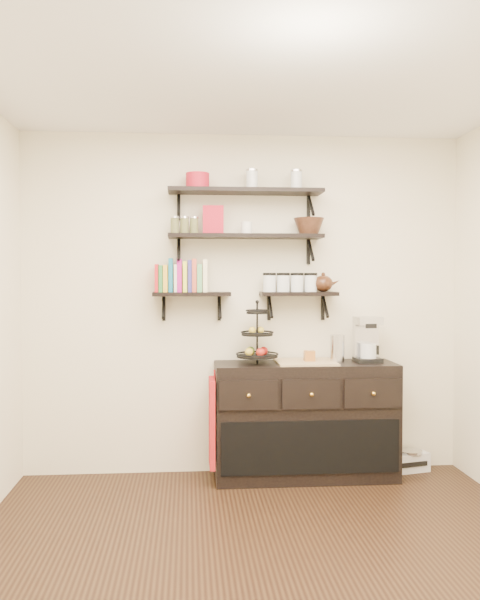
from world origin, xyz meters
name	(u,v)px	position (x,y,z in m)	size (l,w,h in m)	color
floor	(273,568)	(0.00, 0.00, 0.00)	(3.50, 3.50, 0.00)	black
ceiling	(274,60)	(0.00, 0.00, 2.70)	(3.50, 3.50, 0.02)	white
back_wall	(244,304)	(0.00, 1.75, 1.35)	(3.50, 0.02, 2.70)	#F3EBCE
shelf_top	(245,192)	(0.00, 1.62, 2.23)	(1.20, 0.27, 0.23)	black
shelf_mid	(245,237)	(0.00, 1.62, 1.88)	(1.20, 0.27, 0.23)	black
shelf_low_left	(192,295)	(-0.42, 1.63, 1.43)	(0.60, 0.25, 0.23)	black
shelf_low_right	(298,295)	(0.42, 1.63, 1.43)	(0.60, 0.25, 0.23)	black
cookbooks	(183,277)	(-0.49, 1.63, 1.57)	(0.40, 0.15, 0.26)	red
glass_canisters	(290,284)	(0.36, 1.63, 1.51)	(0.43, 0.10, 0.13)	silver
sideboard	(305,420)	(0.46, 1.51, 0.45)	(1.40, 0.50, 0.92)	black
fruit_stand	(257,343)	(0.08, 1.52, 1.06)	(0.32, 0.32, 0.47)	black
candle	(309,356)	(0.49, 1.51, 0.96)	(0.08, 0.08, 0.08)	#9B5C23
coffee_maker	(367,340)	(0.95, 1.54, 1.07)	(0.21, 0.20, 0.36)	black
thermal_carafe	(337,349)	(0.70, 1.49, 1.01)	(0.11, 0.11, 0.22)	silver
apron	(212,422)	(-0.27, 1.41, 0.47)	(0.04, 0.28, 0.66)	#AC1812
radio	(411,461)	(1.34, 1.61, 0.08)	(0.31, 0.23, 0.17)	silver
recipe_box	(213,220)	(-0.25, 1.61, 2.01)	(0.16, 0.06, 0.22)	#AC1326
walnut_bowl	(309,226)	(0.50, 1.61, 1.96)	(0.24, 0.24, 0.13)	black
ramekins	(246,228)	(0.01, 1.61, 1.95)	(0.09, 0.09, 0.10)	white
teapot	(323,282)	(0.62, 1.63, 1.53)	(0.21, 0.15, 0.15)	#391F11
red_pot	(198,181)	(-0.37, 1.61, 2.31)	(0.18, 0.18, 0.12)	#AC1326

